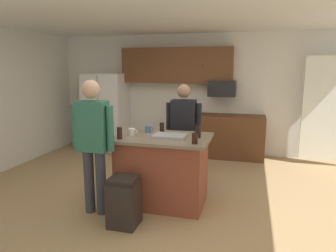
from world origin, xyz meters
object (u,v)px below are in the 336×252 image
kitchen_island (162,170)px  mug_ceramic_white (148,129)px  glass_stout_tall (120,133)px  serving_tray (169,136)px  glass_pilsner (195,139)px  microwave_over_range (222,89)px  refrigerator (106,112)px  glass_short_whisky (198,132)px  mug_blue_stoneware (132,132)px  glass_dark_ale (198,129)px  trash_bin (124,202)px  person_host_foreground (183,128)px  tumbler_amber (162,128)px  person_guest_by_door (93,138)px

kitchen_island → mug_ceramic_white: mug_ceramic_white is taller
glass_stout_tall → serving_tray: (0.61, 0.24, -0.06)m
glass_pilsner → mug_ceramic_white: bearing=147.5°
microwave_over_range → kitchen_island: microwave_over_range is taller
refrigerator → glass_short_whisky: 3.49m
glass_stout_tall → mug_blue_stoneware: glass_stout_tall is taller
glass_dark_ale → trash_bin: (-0.71, -0.99, -0.73)m
mug_blue_stoneware → person_host_foreground: bearing=55.7°
refrigerator → serving_tray: refrigerator is taller
mug_blue_stoneware → trash_bin: (0.16, -0.70, -0.71)m
glass_pilsner → trash_bin: size_ratio=0.21×
person_host_foreground → refrigerator: bearing=-118.7°
microwave_over_range → glass_stout_tall: 3.08m
glass_dark_ale → tumbler_amber: size_ratio=0.95×
mug_ceramic_white → serving_tray: mug_ceramic_white is taller
refrigerator → mug_ceramic_white: (1.77, -2.25, 0.13)m
glass_stout_tall → trash_bin: (0.23, -0.44, -0.74)m
glass_stout_tall → microwave_over_range: bearing=69.8°
glass_stout_tall → serving_tray: glass_stout_tall is taller
mug_blue_stoneware → serving_tray: bearing=-1.8°
person_guest_by_door → trash_bin: 0.88m
person_guest_by_door → glass_stout_tall: size_ratio=11.12×
refrigerator → serving_tray: size_ratio=3.98×
kitchen_island → person_guest_by_door: person_guest_by_door is taller
mug_ceramic_white → mug_blue_stoneware: mug_ceramic_white is taller
glass_stout_tall → glass_dark_ale: 1.09m
glass_short_whisky → serving_tray: glass_short_whisky is taller
trash_bin → glass_pilsner: bearing=29.9°
microwave_over_range → tumbler_amber: 2.49m
glass_dark_ale → glass_stout_tall: bearing=-149.8°
glass_pilsner → tumbler_amber: size_ratio=0.87×
kitchen_island → glass_stout_tall: 0.80m
person_host_foreground → kitchen_island: bearing=0.0°
refrigerator → kitchen_island: 3.22m
glass_dark_ale → glass_short_whisky: glass_short_whisky is taller
person_guest_by_door → glass_dark_ale: size_ratio=12.20×
person_guest_by_door → glass_dark_ale: person_guest_by_door is taller
kitchen_island → glass_short_whisky: size_ratio=8.85×
refrigerator → mug_blue_stoneware: refrigerator is taller
person_guest_by_door → mug_ceramic_white: bearing=22.1°
glass_pilsner → glass_stout_tall: (-1.00, 0.00, 0.01)m
kitchen_island → mug_blue_stoneware: (-0.43, -0.03, 0.52)m
person_guest_by_door → glass_pilsner: bearing=-23.8°
person_host_foreground → glass_dark_ale: size_ratio=11.44×
kitchen_island → trash_bin: kitchen_island is taller
person_host_foreground → serving_tray: size_ratio=3.70×
person_guest_by_door → mug_ceramic_white: 0.87m
person_guest_by_door → glass_short_whisky: person_guest_by_door is taller
microwave_over_range → trash_bin: (-0.82, -3.30, -1.15)m
refrigerator → serving_tray: bearing=-49.2°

